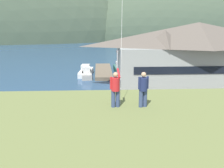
{
  "coord_description": "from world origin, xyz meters",
  "views": [
    {
      "loc": [
        -2.29,
        -19.97,
        11.06
      ],
      "look_at": [
        -0.82,
        9.0,
        3.72
      ],
      "focal_mm": 42.92,
      "sensor_mm": 36.0,
      "label": 1
    }
  ],
  "objects_px": {
    "parked_car_front_row_end": "(118,112)",
    "parked_car_mid_row_far": "(15,138)",
    "person_companion": "(143,88)",
    "parking_light_pole": "(117,77)",
    "moored_boat_wharfside": "(87,74)",
    "parked_car_back_row_left": "(97,140)",
    "parked_car_back_row_right": "(58,114)",
    "parked_car_front_row_red": "(206,133)",
    "person_kite_flyer": "(115,88)",
    "wharf_dock": "(103,71)",
    "moored_boat_inner_slip": "(86,72)",
    "harbor_lodge": "(197,54)",
    "parked_car_front_row_silver": "(183,111)",
    "moored_boat_outer_mooring": "(119,68)",
    "parked_car_lone_by_shed": "(155,145)"
  },
  "relations": [
    {
      "from": "parked_car_front_row_end",
      "to": "parked_car_mid_row_far",
      "type": "distance_m",
      "value": 10.83
    },
    {
      "from": "person_companion",
      "to": "parking_light_pole",
      "type": "bearing_deg",
      "value": 89.86
    },
    {
      "from": "moored_boat_wharfside",
      "to": "parked_car_back_row_left",
      "type": "bearing_deg",
      "value": -85.9
    },
    {
      "from": "parked_car_back_row_right",
      "to": "parking_light_pole",
      "type": "distance_m",
      "value": 8.13
    },
    {
      "from": "parked_car_front_row_red",
      "to": "person_kite_flyer",
      "type": "height_order",
      "value": "person_kite_flyer"
    },
    {
      "from": "wharf_dock",
      "to": "moored_boat_wharfside",
      "type": "relative_size",
      "value": 2.52
    },
    {
      "from": "moored_boat_inner_slip",
      "to": "parked_car_back_row_left",
      "type": "relative_size",
      "value": 1.61
    },
    {
      "from": "harbor_lodge",
      "to": "parked_car_back_row_left",
      "type": "distance_m",
      "value": 25.82
    },
    {
      "from": "person_kite_flyer",
      "to": "moored_boat_inner_slip",
      "type": "bearing_deg",
      "value": 94.87
    },
    {
      "from": "harbor_lodge",
      "to": "parked_car_front_row_red",
      "type": "bearing_deg",
      "value": -106.89
    },
    {
      "from": "parked_car_front_row_silver",
      "to": "person_companion",
      "type": "bearing_deg",
      "value": -115.24
    },
    {
      "from": "moored_boat_wharfside",
      "to": "parked_car_front_row_red",
      "type": "bearing_deg",
      "value": -66.89
    },
    {
      "from": "parked_car_front_row_end",
      "to": "parked_car_front_row_silver",
      "type": "bearing_deg",
      "value": 1.67
    },
    {
      "from": "parked_car_mid_row_far",
      "to": "harbor_lodge",
      "type": "bearing_deg",
      "value": 40.88
    },
    {
      "from": "moored_boat_outer_mooring",
      "to": "parked_car_back_row_right",
      "type": "xyz_separation_m",
      "value": [
        -8.54,
        -27.11,
        0.34
      ]
    },
    {
      "from": "parking_light_pole",
      "to": "person_kite_flyer",
      "type": "relative_size",
      "value": 3.85
    },
    {
      "from": "moored_boat_outer_mooring",
      "to": "parked_car_front_row_silver",
      "type": "bearing_deg",
      "value": -79.53
    },
    {
      "from": "moored_boat_wharfside",
      "to": "parked_car_mid_row_far",
      "type": "height_order",
      "value": "moored_boat_wharfside"
    },
    {
      "from": "parked_car_front_row_end",
      "to": "parked_car_mid_row_far",
      "type": "xyz_separation_m",
      "value": [
        -9.16,
        -5.77,
        0.0
      ]
    },
    {
      "from": "moored_boat_outer_mooring",
      "to": "parking_light_pole",
      "type": "height_order",
      "value": "parking_light_pole"
    },
    {
      "from": "moored_boat_wharfside",
      "to": "parked_car_front_row_silver",
      "type": "height_order",
      "value": "moored_boat_wharfside"
    },
    {
      "from": "moored_boat_inner_slip",
      "to": "person_companion",
      "type": "height_order",
      "value": "person_companion"
    },
    {
      "from": "moored_boat_outer_mooring",
      "to": "person_kite_flyer",
      "type": "height_order",
      "value": "person_kite_flyer"
    },
    {
      "from": "parked_car_front_row_silver",
      "to": "person_kite_flyer",
      "type": "bearing_deg",
      "value": -119.43
    },
    {
      "from": "moored_boat_wharfside",
      "to": "parking_light_pole",
      "type": "distance_m",
      "value": 19.04
    },
    {
      "from": "person_kite_flyer",
      "to": "person_companion",
      "type": "xyz_separation_m",
      "value": [
        1.34,
        -0.06,
        -0.02
      ]
    },
    {
      "from": "person_kite_flyer",
      "to": "parked_car_back_row_right",
      "type": "bearing_deg",
      "value": 109.67
    },
    {
      "from": "person_companion",
      "to": "moored_boat_outer_mooring",
      "type": "bearing_deg",
      "value": 87.22
    },
    {
      "from": "parked_car_mid_row_far",
      "to": "person_companion",
      "type": "relative_size",
      "value": 2.49
    },
    {
      "from": "parked_car_front_row_red",
      "to": "moored_boat_inner_slip",
      "type": "bearing_deg",
      "value": 112.04
    },
    {
      "from": "parked_car_front_row_end",
      "to": "person_companion",
      "type": "bearing_deg",
      "value": -89.33
    },
    {
      "from": "moored_boat_wharfside",
      "to": "parked_car_front_row_end",
      "type": "xyz_separation_m",
      "value": [
        4.22,
        -21.75,
        0.34
      ]
    },
    {
      "from": "parked_car_back_row_left",
      "to": "person_companion",
      "type": "height_order",
      "value": "person_companion"
    },
    {
      "from": "parking_light_pole",
      "to": "parked_car_back_row_left",
      "type": "bearing_deg",
      "value": -103.36
    },
    {
      "from": "parked_car_back_row_left",
      "to": "person_kite_flyer",
      "type": "bearing_deg",
      "value": -82.75
    },
    {
      "from": "harbor_lodge",
      "to": "parked_car_lone_by_shed",
      "type": "relative_size",
      "value": 6.02
    },
    {
      "from": "wharf_dock",
      "to": "moored_boat_wharfside",
      "type": "bearing_deg",
      "value": -128.04
    },
    {
      "from": "moored_boat_inner_slip",
      "to": "parked_car_lone_by_shed",
      "type": "xyz_separation_m",
      "value": [
        6.94,
        -31.37,
        0.34
      ]
    },
    {
      "from": "parked_car_mid_row_far",
      "to": "wharf_dock",
      "type": "bearing_deg",
      "value": 75.57
    },
    {
      "from": "moored_boat_outer_mooring",
      "to": "harbor_lodge",
      "type": "bearing_deg",
      "value": -50.34
    },
    {
      "from": "moored_boat_wharfside",
      "to": "person_kite_flyer",
      "type": "bearing_deg",
      "value": -85.2
    },
    {
      "from": "parked_car_front_row_red",
      "to": "parked_car_mid_row_far",
      "type": "height_order",
      "value": "same"
    },
    {
      "from": "parked_car_lone_by_shed",
      "to": "parked_car_front_row_end",
      "type": "distance_m",
      "value": 7.99
    },
    {
      "from": "parked_car_back_row_left",
      "to": "moored_boat_inner_slip",
      "type": "bearing_deg",
      "value": 94.24
    },
    {
      "from": "harbor_lodge",
      "to": "parked_car_front_row_red",
      "type": "height_order",
      "value": "harbor_lodge"
    },
    {
      "from": "harbor_lodge",
      "to": "moored_boat_inner_slip",
      "type": "relative_size",
      "value": 3.77
    },
    {
      "from": "moored_boat_inner_slip",
      "to": "parked_car_front_row_silver",
      "type": "xyz_separation_m",
      "value": [
        11.59,
        -23.57,
        0.34
      ]
    },
    {
      "from": "parked_car_lone_by_shed",
      "to": "parked_car_front_row_end",
      "type": "xyz_separation_m",
      "value": [
        -2.51,
        7.59,
        0.0
      ]
    },
    {
      "from": "wharf_dock",
      "to": "moored_boat_outer_mooring",
      "type": "height_order",
      "value": "moored_boat_outer_mooring"
    },
    {
      "from": "parked_car_front_row_red",
      "to": "parked_car_back_row_left",
      "type": "relative_size",
      "value": 0.99
    }
  ]
}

